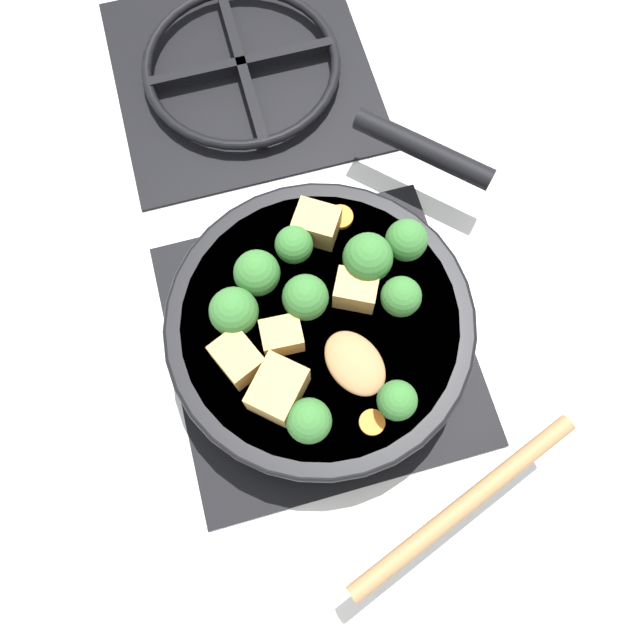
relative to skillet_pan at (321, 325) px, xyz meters
name	(u,v)px	position (x,y,z in m)	size (l,w,h in m)	color
ground_plane	(320,343)	(0.00, 0.00, -0.06)	(2.40, 2.40, 0.00)	silver
front_burner_grate	(320,340)	(0.00, 0.00, -0.04)	(0.31, 0.31, 0.03)	black
rear_burner_grate	(242,69)	(0.00, 0.36, -0.04)	(0.31, 0.31, 0.03)	black
skillet_pan	(321,325)	(0.00, 0.00, 0.00)	(0.37, 0.37, 0.05)	black
wooden_spoon	(416,442)	(0.05, -0.14, 0.03)	(0.23, 0.23, 0.02)	#A87A4C
tofu_cube_center_large	(278,390)	(-0.06, -0.06, 0.04)	(0.05, 0.04, 0.04)	tan
tofu_cube_near_handle	(282,336)	(-0.04, -0.01, 0.04)	(0.04, 0.03, 0.03)	tan
tofu_cube_east_chunk	(238,358)	(-0.08, -0.02, 0.04)	(0.04, 0.03, 0.03)	tan
tofu_cube_west_chunk	(356,290)	(0.04, 0.01, 0.04)	(0.04, 0.03, 0.03)	tan
tofu_cube_back_piece	(316,224)	(0.02, 0.09, 0.04)	(0.04, 0.03, 0.03)	tan
broccoli_floret_near_spoon	(305,298)	(-0.01, 0.01, 0.05)	(0.04, 0.04, 0.05)	#709956
broccoli_floret_center_top	(368,258)	(0.05, 0.04, 0.05)	(0.05, 0.05, 0.05)	#709956
broccoli_floret_east_rim	(257,273)	(-0.05, 0.05, 0.05)	(0.04, 0.04, 0.05)	#709956
broccoli_floret_west_rim	(294,245)	(-0.01, 0.07, 0.05)	(0.04, 0.04, 0.04)	#709956
broccoli_floret_north_edge	(406,241)	(0.10, 0.04, 0.05)	(0.04, 0.04, 0.05)	#709956
broccoli_floret_south_cluster	(309,421)	(-0.04, -0.10, 0.05)	(0.04, 0.04, 0.05)	#709956
broccoli_floret_mid_floret	(401,297)	(0.07, -0.01, 0.05)	(0.04, 0.04, 0.05)	#709956
broccoli_floret_small_inner	(234,312)	(-0.08, 0.02, 0.05)	(0.05, 0.05, 0.05)	#709956
broccoli_floret_tall_stem	(397,401)	(0.04, -0.10, 0.05)	(0.04, 0.04, 0.04)	#709956
carrot_slice_orange_thin	(372,422)	(0.02, -0.11, 0.03)	(0.02, 0.02, 0.01)	orange
carrot_slice_near_center	(340,217)	(0.05, 0.10, 0.03)	(0.03, 0.03, 0.01)	orange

